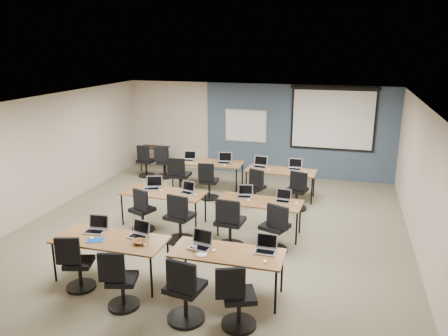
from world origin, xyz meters
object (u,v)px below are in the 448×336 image
(task_chair_2, at_px, (185,295))
(laptop_11, at_px, (295,167))
(laptop_1, at_px, (139,233))
(laptop_3, at_px, (266,247))
(task_chair_9, at_px, (208,184))
(training_table_back_right, at_px, (281,172))
(utility_table, at_px, (154,150))
(task_chair_6, at_px, (230,228))
(training_table_front_right, at_px, (227,255))
(laptop_9, at_px, (224,160))
(task_chair_3, at_px, (237,302))
(projector_screen, at_px, (333,115))
(laptop_2, at_px, (201,243))
(spare_chair_a, at_px, (164,165))
(task_chair_10, at_px, (255,190))
(laptop_4, at_px, (153,186))
(whiteboard, at_px, (246,126))
(laptop_5, at_px, (187,190))
(laptop_8, at_px, (189,158))
(training_table_mid_right, at_px, (260,203))
(laptop_0, at_px, (96,228))
(task_chair_7, at_px, (275,232))
(task_chair_4, at_px, (142,214))
(spare_chair_b, at_px, (145,164))
(training_table_mid_left, at_px, (163,194))
(task_chair_11, at_px, (297,194))
(training_table_back_left, at_px, (208,164))
(laptop_10, at_px, (260,164))
(task_chair_0, at_px, (77,267))
(task_chair_5, at_px, (180,222))
(task_chair_1, at_px, (120,285))
(task_chair_8, at_px, (179,179))
(training_table_front_left, at_px, (110,241))
(laptop_7, at_px, (283,198))

(task_chair_2, bearing_deg, laptop_11, 90.74)
(laptop_1, bearing_deg, task_chair_2, -28.97)
(laptop_3, height_order, task_chair_9, laptop_3)
(training_table_back_right, bearing_deg, utility_table, 164.10)
(task_chair_6, bearing_deg, training_table_front_right, -72.49)
(laptop_3, height_order, laptop_9, laptop_9)
(task_chair_3, bearing_deg, projector_screen, 61.09)
(laptop_1, xyz_separation_m, laptop_2, (1.11, -0.10, 0.00))
(spare_chair_a, bearing_deg, task_chair_10, -35.97)
(laptop_4, relative_size, utility_table, 0.40)
(whiteboard, bearing_deg, task_chair_2, -83.23)
(laptop_5, bearing_deg, training_table_front_right, -42.11)
(laptop_8, bearing_deg, training_table_back_right, -14.19)
(laptop_9, bearing_deg, whiteboard, 75.08)
(training_table_front_right, height_order, training_table_mid_right, same)
(laptop_3, bearing_deg, laptop_0, -177.82)
(laptop_5, xyz_separation_m, task_chair_7, (2.04, -0.80, -0.38))
(task_chair_2, distance_m, laptop_4, 3.91)
(task_chair_4, bearing_deg, spare_chair_b, 135.56)
(training_table_mid_left, distance_m, task_chair_11, 3.15)
(training_table_back_left, distance_m, laptop_10, 1.46)
(task_chair_0, distance_m, laptop_11, 6.11)
(task_chair_0, bearing_deg, task_chair_5, 50.07)
(training_table_front_right, xyz_separation_m, laptop_4, (-2.40, 2.50, 0.11))
(task_chair_3, bearing_deg, task_chair_1, 158.57)
(task_chair_7, height_order, task_chair_11, task_chair_7)
(task_chair_8, distance_m, laptop_11, 2.98)
(training_table_front_right, height_order, task_chair_8, task_chair_8)
(task_chair_6, bearing_deg, training_table_front_left, -130.88)
(laptop_8, bearing_deg, task_chair_1, -87.88)
(projector_screen, relative_size, task_chair_6, 2.29)
(training_table_back_left, relative_size, laptop_2, 5.59)
(training_table_front_right, distance_m, task_chair_9, 4.42)
(training_table_back_right, bearing_deg, laptop_5, -123.00)
(laptop_4, distance_m, laptop_11, 3.72)
(task_chair_11, bearing_deg, laptop_7, -80.06)
(task_chair_2, xyz_separation_m, laptop_8, (-2.09, 5.82, 0.37))
(task_chair_6, xyz_separation_m, laptop_7, (0.87, 0.93, 0.35))
(task_chair_2, bearing_deg, laptop_7, 84.00)
(training_table_mid_right, bearing_deg, task_chair_0, -126.22)
(laptop_8, bearing_deg, task_chair_0, -96.76)
(projector_screen, height_order, task_chair_5, projector_screen)
(laptop_1, bearing_deg, task_chair_9, 102.51)
(training_table_back_left, xyz_separation_m, laptop_9, (0.46, 0.04, 0.11))
(laptop_1, xyz_separation_m, task_chair_10, (1.16, 3.79, -0.40))
(task_chair_2, bearing_deg, training_table_mid_left, 126.75)
(training_table_mid_right, bearing_deg, task_chair_7, -54.74)
(training_table_back_right, bearing_deg, projector_screen, 62.55)
(training_table_back_right, xyz_separation_m, laptop_5, (-1.66, -2.27, 0.11))
(spare_chair_b, bearing_deg, training_table_back_right, -4.04)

